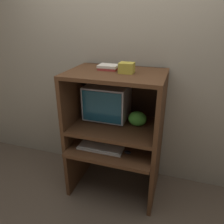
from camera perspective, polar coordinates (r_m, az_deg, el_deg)
ground_plane at (r=2.54m, az=-1.55°, el=-23.15°), size 12.00×12.00×0.00m
wall_back at (r=2.48m, az=3.70°, el=10.83°), size 6.00×0.06×2.60m
desk_base at (r=2.47m, az=0.51°, el=-12.52°), size 0.95×0.73×0.60m
desk_monitor_shelf at (r=2.32m, az=0.94°, el=-4.30°), size 0.95×0.66×0.21m
hutch_upper at (r=2.18m, az=1.27°, el=5.94°), size 0.95×0.66×0.56m
crt_monitor at (r=2.36m, az=-1.25°, el=2.74°), size 0.45×0.37×0.38m
keyboard at (r=2.27m, az=-3.02°, el=-9.32°), size 0.47×0.17×0.03m
mouse at (r=2.20m, az=4.12°, el=-10.42°), size 0.07×0.05×0.03m
snack_bag at (r=2.26m, az=6.65°, el=-1.74°), size 0.19×0.14×0.16m
book_stack at (r=2.19m, az=-0.95°, el=11.63°), size 0.19×0.15×0.05m
storage_box at (r=2.05m, az=3.84°, el=11.43°), size 0.14×0.12×0.10m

